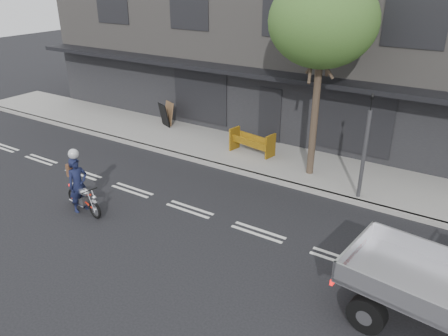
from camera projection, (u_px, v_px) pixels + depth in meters
ground at (190, 209)px, 13.46m from camera, size 80.00×80.00×0.00m
sidewalk at (261, 157)px, 17.04m from camera, size 32.00×3.20×0.15m
kerb at (241, 172)px, 15.81m from camera, size 32.00×0.20×0.15m
building_main at (330, 34)px, 20.48m from camera, size 26.00×10.00×8.00m
street_tree at (323, 22)px, 13.42m from camera, size 3.40×3.40×6.74m
traffic_light_pole at (364, 153)px, 13.30m from camera, size 0.12×0.12×3.50m
motorcycle at (83, 198)px, 13.18m from camera, size 1.72×0.51×0.89m
rider at (78, 185)px, 13.08m from camera, size 0.51×0.69×1.73m
construction_barrier at (249, 144)px, 16.81m from camera, size 1.82×1.00×0.96m
sandwich_board at (164, 115)px, 19.93m from camera, size 0.80×0.68×1.07m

